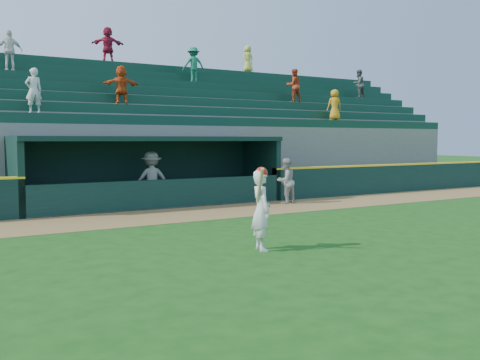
# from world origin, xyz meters

# --- Properties ---
(ground) EXTENTS (120.00, 120.00, 0.00)m
(ground) POSITION_xyz_m (0.00, 0.00, 0.00)
(ground) COLOR #174611
(ground) RESTS_ON ground
(warning_track) EXTENTS (40.00, 3.00, 0.01)m
(warning_track) POSITION_xyz_m (0.00, 4.90, 0.01)
(warning_track) COLOR olive
(warning_track) RESTS_ON ground
(field_wall_right) EXTENTS (15.50, 0.30, 1.20)m
(field_wall_right) POSITION_xyz_m (12.25, 6.55, 0.60)
(field_wall_right) COLOR black
(field_wall_right) RESTS_ON ground
(wall_stripe_right) EXTENTS (15.50, 0.32, 0.06)m
(wall_stripe_right) POSITION_xyz_m (12.25, 6.55, 1.23)
(wall_stripe_right) COLOR yellow
(wall_stripe_right) RESTS_ON field_wall_right
(dugout_player_front) EXTENTS (0.92, 0.78, 1.67)m
(dugout_player_front) POSITION_xyz_m (4.34, 5.59, 0.84)
(dugout_player_front) COLOR #9D9D98
(dugout_player_front) RESTS_ON ground
(dugout_player_inside) EXTENTS (1.36, 0.94, 1.93)m
(dugout_player_inside) POSITION_xyz_m (-0.15, 7.43, 0.96)
(dugout_player_inside) COLOR #989893
(dugout_player_inside) RESTS_ON ground
(dugout) EXTENTS (9.40, 2.80, 2.46)m
(dugout) POSITION_xyz_m (0.00, 8.00, 1.36)
(dugout) COLOR slate
(dugout) RESTS_ON ground
(stands) EXTENTS (34.50, 6.25, 7.57)m
(stands) POSITION_xyz_m (0.01, 12.57, 2.40)
(stands) COLOR slate
(stands) RESTS_ON ground
(batter_at_plate) EXTENTS (0.57, 0.82, 1.79)m
(batter_at_plate) POSITION_xyz_m (-0.97, -0.90, 0.89)
(batter_at_plate) COLOR silver
(batter_at_plate) RESTS_ON ground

